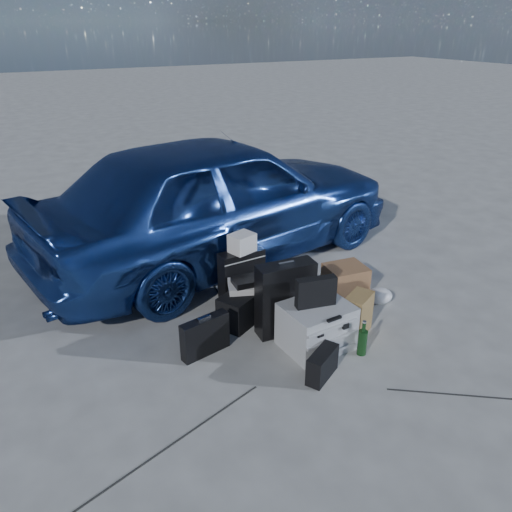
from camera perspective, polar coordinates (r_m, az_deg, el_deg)
The scene contains 16 objects.
ground at distance 4.54m, azimuth 6.10°, elevation -10.50°, with size 60.00×60.00×0.00m, color #AEAFAA.
car at distance 5.88m, azimuth -4.22°, elevation 6.59°, with size 1.81×4.49×1.53m, color #254798.
pelican_case at distance 4.46m, azimuth 6.89°, elevation -7.97°, with size 0.57×0.47×0.42m, color #A3A5A8.
laptop_bag at distance 4.29m, azimuth 6.86°, elevation -4.10°, with size 0.35×0.09×0.26m, color black.
briefcase at distance 4.38m, azimuth -5.84°, elevation -9.09°, with size 0.45×0.10×0.35m, color black.
suitcase_left at distance 4.57m, azimuth 3.37°, elevation -4.86°, with size 0.54×0.19×0.70m, color black.
suitcase_right at distance 5.10m, azimuth -1.65°, elevation -2.33°, with size 0.47×0.17×0.56m, color black.
white_carton at distance 4.94m, azimuth -1.60°, elevation 1.52°, with size 0.24×0.19×0.19m, color silver.
duffel_bag at distance 4.85m, azimuth -1.07°, elevation -5.53°, with size 0.63×0.27×0.31m, color black.
flat_box_white at distance 4.78m, azimuth -0.98°, elevation -3.43°, with size 0.36×0.27×0.06m, color silver.
flat_box_black at distance 4.74m, azimuth -0.98°, elevation -2.87°, with size 0.28×0.20×0.06m, color black.
kraft_bag at distance 4.71m, azimuth 11.56°, elevation -6.51°, with size 0.30×0.18×0.40m, color #9C7744.
cardboard_box at distance 5.39m, azimuth 10.15°, elevation -2.65°, with size 0.41×0.35×0.30m, color brown.
plastic_bag at distance 5.31m, azimuth 13.90°, elevation -4.43°, with size 0.27×0.23×0.15m, color silver.
messenger_bag at distance 4.17m, azimuth 7.59°, elevation -12.19°, with size 0.35×0.13×0.24m, color black.
green_bottle at distance 4.46m, azimuth 12.10°, elevation -9.20°, with size 0.08×0.08×0.32m, color black.
Camera 1 is at (-2.13, -3.01, 2.64)m, focal length 35.00 mm.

